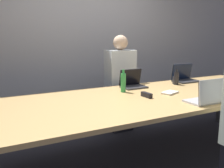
# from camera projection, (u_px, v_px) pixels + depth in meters

# --- Properties ---
(ground_plane) EXTENTS (24.00, 24.00, 0.00)m
(ground_plane) POSITION_uv_depth(u_px,v_px,m) (142.00, 158.00, 2.86)
(ground_plane) COLOR #2D2D38
(curtain_wall) EXTENTS (12.00, 0.06, 2.80)m
(curtain_wall) POSITION_uv_depth(u_px,v_px,m) (85.00, 34.00, 4.07)
(curtain_wall) COLOR #ADADB2
(curtain_wall) RESTS_ON ground_plane
(conference_table) EXTENTS (4.02, 1.32, 0.73)m
(conference_table) POSITION_uv_depth(u_px,v_px,m) (143.00, 101.00, 2.73)
(conference_table) COLOR tan
(conference_table) RESTS_ON ground_plane
(laptop_far_right) EXTENTS (0.36, 0.25, 0.25)m
(laptop_far_right) POSITION_uv_depth(u_px,v_px,m) (184.00, 76.00, 3.61)
(laptop_far_right) COLOR #333338
(laptop_far_right) RESTS_ON conference_table
(cup_far_right) EXTENTS (0.07, 0.07, 0.10)m
(cup_far_right) POSITION_uv_depth(u_px,v_px,m) (175.00, 80.00, 3.42)
(cup_far_right) COLOR #232328
(cup_far_right) RESTS_ON conference_table
(bottle_far_right) EXTENTS (0.07, 0.07, 0.21)m
(bottle_far_right) POSITION_uv_depth(u_px,v_px,m) (176.00, 78.00, 3.35)
(bottle_far_right) COLOR black
(bottle_far_right) RESTS_ON conference_table
(laptop_near_midright) EXTENTS (0.34, 0.24, 0.25)m
(laptop_near_midright) POSITION_uv_depth(u_px,v_px,m) (207.00, 96.00, 2.42)
(laptop_near_midright) COLOR #B7B7BC
(laptop_near_midright) RESTS_ON conference_table
(cup_near_midright) EXTENTS (0.08, 0.08, 0.10)m
(cup_near_midright) POSITION_uv_depth(u_px,v_px,m) (224.00, 95.00, 2.55)
(cup_near_midright) COLOR #232328
(cup_near_midright) RESTS_ON conference_table
(laptop_far_center) EXTENTS (0.31, 0.23, 0.23)m
(laptop_far_center) POSITION_uv_depth(u_px,v_px,m) (132.00, 82.00, 3.19)
(laptop_far_center) COLOR #333338
(laptop_far_center) RESTS_ON conference_table
(person_far_center) EXTENTS (0.40, 0.24, 1.39)m
(person_far_center) POSITION_uv_depth(u_px,v_px,m) (120.00, 85.00, 3.60)
(person_far_center) COLOR #2D2D38
(person_far_center) RESTS_ON ground_plane
(bottle_far_center) EXTENTS (0.06, 0.06, 0.27)m
(bottle_far_center) POSITION_uv_depth(u_px,v_px,m) (123.00, 82.00, 2.91)
(bottle_far_center) COLOR green
(bottle_far_center) RESTS_ON conference_table
(stapler) EXTENTS (0.05, 0.15, 0.05)m
(stapler) POSITION_uv_depth(u_px,v_px,m) (147.00, 95.00, 2.68)
(stapler) COLOR black
(stapler) RESTS_ON conference_table
(notebook) EXTENTS (0.23, 0.19, 0.02)m
(notebook) POSITION_uv_depth(u_px,v_px,m) (170.00, 93.00, 2.85)
(notebook) COLOR silver
(notebook) RESTS_ON conference_table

